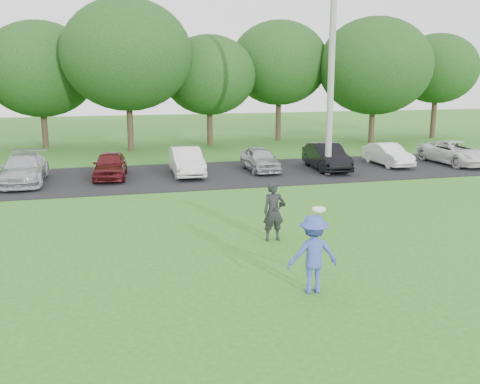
{
  "coord_description": "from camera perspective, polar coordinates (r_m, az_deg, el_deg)",
  "views": [
    {
      "loc": [
        -3.49,
        -10.21,
        4.44
      ],
      "look_at": [
        0.0,
        3.5,
        1.3
      ],
      "focal_mm": 40.0,
      "sensor_mm": 36.0,
      "label": 1
    }
  ],
  "objects": [
    {
      "name": "ground",
      "position": [
        11.67,
        4.31,
        -9.88
      ],
      "size": [
        100.0,
        100.0,
        0.0
      ],
      "primitive_type": "plane",
      "color": "#31681D",
      "rests_on": "ground"
    },
    {
      "name": "parked_cars",
      "position": [
        23.72,
        -7.07,
        3.1
      ],
      "size": [
        28.77,
        4.73,
        1.22
      ],
      "color": "slate",
      "rests_on": "parking_lot"
    },
    {
      "name": "frisbee_player",
      "position": [
        11.13,
        7.8,
        -6.55
      ],
      "size": [
        1.1,
        0.69,
        1.8
      ],
      "color": "#3D4BAE",
      "rests_on": "ground"
    },
    {
      "name": "utility_pole",
      "position": [
        23.95,
        9.78,
        14.59
      ],
      "size": [
        0.28,
        0.28,
        10.77
      ],
      "primitive_type": "cylinder",
      "color": "gray",
      "rests_on": "ground"
    },
    {
      "name": "camera_bystander",
      "position": [
        14.43,
        3.62,
        -2.1
      ],
      "size": [
        0.59,
        0.42,
        1.61
      ],
      "color": "black",
      "rests_on": "ground"
    },
    {
      "name": "tree_row",
      "position": [
        33.36,
        -5.81,
        13.25
      ],
      "size": [
        42.39,
        9.85,
        8.64
      ],
      "color": "#38281C",
      "rests_on": "ground"
    },
    {
      "name": "parking_lot",
      "position": [
        23.89,
        -5.64,
        1.77
      ],
      "size": [
        32.0,
        6.5,
        0.03
      ],
      "primitive_type": "cube",
      "color": "black",
      "rests_on": "ground"
    }
  ]
}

